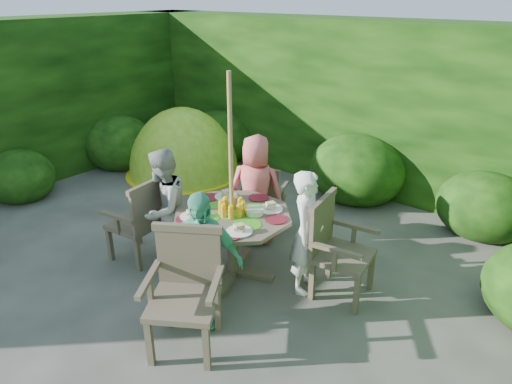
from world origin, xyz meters
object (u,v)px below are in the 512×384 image
Objects in this scene: child_left at (164,209)px; patio_table at (233,223)px; child_front at (201,260)px; child_right at (307,232)px; garden_chair_right at (336,247)px; child_back at (256,190)px; parasol_pole at (231,182)px; garden_chair_back at (263,197)px; garden_chair_left at (141,219)px; dome_tent at (184,173)px; garden_chair_front at (186,288)px.

patio_table is at bearing 90.24° from child_left.
child_front reaches higher than patio_table.
child_right reaches higher than patio_table.
child_back is (-1.30, 0.35, 0.15)m from garden_chair_right.
parasol_pole is 2.55× the size of garden_chair_back.
garden_chair_right is 1.35m from child_back.
garden_chair_back is 1.38m from child_right.
dome_tent reaches higher than garden_chair_left.
child_left is 1.02× the size of child_front.
garden_chair_back is at bearing 110.57° from parasol_pole.
garden_chair_left is 1.38m from child_back.
garden_chair_left is (-1.02, -0.40, -0.59)m from parasol_pole.
patio_table is 0.81m from child_left.
garden_chair_right is 0.73× the size of child_back.
dome_tent is at bearing 112.87° from child_front.
child_right reaches higher than garden_chair_back.
garden_chair_back is 0.66× the size of child_right.
child_left reaches higher than dome_tent.
garden_chair_left is 0.73× the size of child_right.
child_back is at bearing 49.90° from child_right.
dome_tent reaches higher than garden_chair_back.
garden_chair_left is 1.90m from child_right.
child_front is (0.28, -0.75, -0.44)m from parasol_pole.
parasol_pole reaches higher than child_left.
garden_chair_back is 1.38m from child_left.
parasol_pole is 2.21× the size of garden_chair_right.
garden_chair_left is at bearing 138.64° from child_front.
child_back is (0.11, -0.28, 0.22)m from garden_chair_back.
garden_chair_back is 0.84× the size of garden_chair_front.
garden_chair_back is at bearing 40.84° from child_right.
child_left reaches higher than child_front.
child_left and child_back have the same top height.
patio_table is 0.80m from child_right.
garden_chair_front reaches higher than garden_chair_right.
garden_chair_right is 0.43× the size of dome_tent.
child_left is 1.13m from child_front.
garden_chair_left is at bearing -158.33° from patio_table.
patio_table is at bearing 103.07° from garden_chair_right.
child_left reaches higher than child_right.
garden_chair_front is 4.16m from dome_tent.
dome_tent is at bearing -49.22° from child_back.
child_left is 1.00× the size of child_back.
garden_chair_right is at bearing -37.34° from dome_tent.
child_left is 2.89m from dome_tent.
garden_chair_right is 1.04× the size of garden_chair_left.
patio_table is 1.66× the size of garden_chair_right.
garden_chair_front is 1.35m from child_left.
child_right reaches higher than dome_tent.
garden_chair_front is at bearing 84.09° from child_back.
child_front reaches higher than dome_tent.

